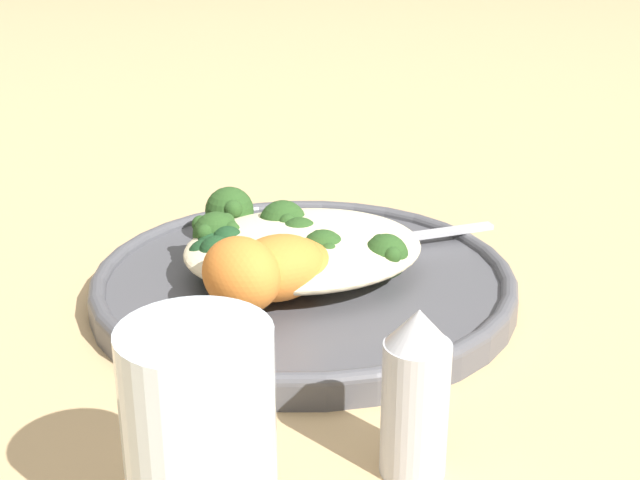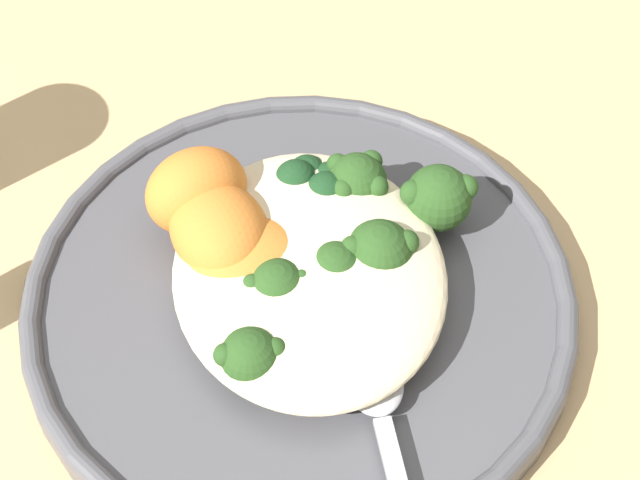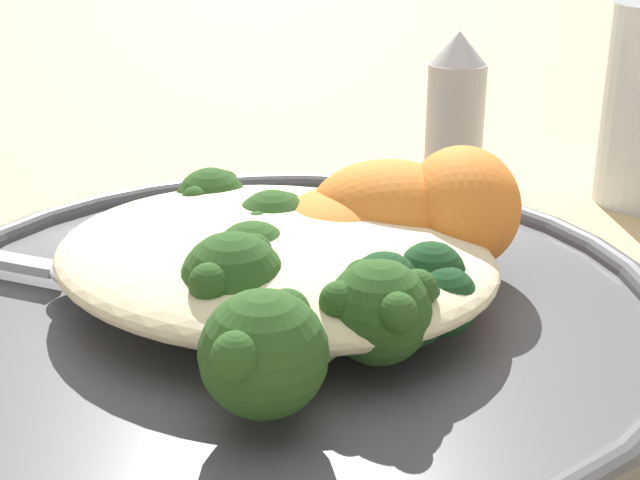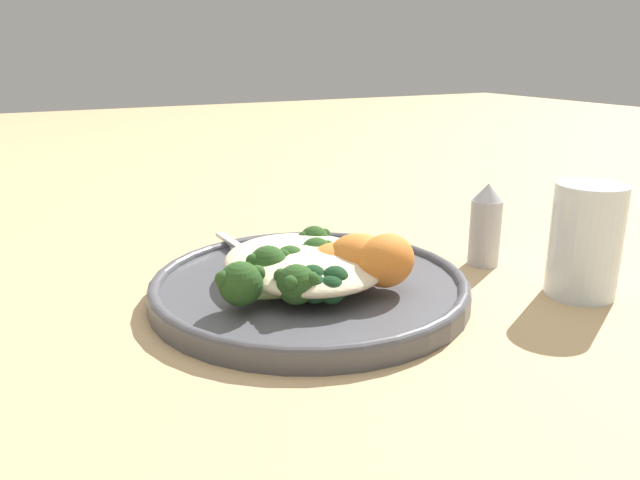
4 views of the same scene
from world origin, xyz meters
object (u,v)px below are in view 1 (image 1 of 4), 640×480
at_px(broccoli_stalk_0, 347,262).
at_px(salt_shaker, 416,394).
at_px(broccoli_stalk_4, 232,222).
at_px(sweet_potato_chunk_0, 290,265).
at_px(broccoli_stalk_1, 307,257).
at_px(broccoli_stalk_5, 220,239).
at_px(broccoli_stalk_2, 288,246).
at_px(quinoa_mound, 303,248).
at_px(water_glass, 200,443).
at_px(kale_tuft, 218,251).
at_px(plate, 304,282).
at_px(broccoli_stalk_3, 280,229).
at_px(spoon, 389,237).
at_px(sweet_potato_chunk_2, 278,268).
at_px(sweet_potato_chunk_1, 241,274).

distance_m(broccoli_stalk_0, salt_shaker, 0.19).
bearing_deg(broccoli_stalk_4, sweet_potato_chunk_0, -163.36).
distance_m(broccoli_stalk_1, broccoli_stalk_5, 0.07).
height_order(broccoli_stalk_2, salt_shaker, salt_shaker).
bearing_deg(broccoli_stalk_5, broccoli_stalk_2, -128.23).
relative_size(quinoa_mound, water_glass, 1.56).
height_order(broccoli_stalk_1, broccoli_stalk_4, broccoli_stalk_4).
xyz_separation_m(kale_tuft, salt_shaker, (-0.05, 0.22, 0.01)).
bearing_deg(kale_tuft, broccoli_stalk_5, -103.93).
height_order(plate, broccoli_stalk_5, broccoli_stalk_5).
relative_size(broccoli_stalk_1, water_glass, 0.72).
xyz_separation_m(broccoli_stalk_2, sweet_potato_chunk_0, (0.01, 0.04, 0.00)).
distance_m(plate, broccoli_stalk_0, 0.04).
relative_size(quinoa_mound, broccoli_stalk_3, 1.99).
bearing_deg(broccoli_stalk_4, broccoli_stalk_1, -151.06).
height_order(sweet_potato_chunk_0, water_glass, water_glass).
height_order(broccoli_stalk_0, water_glass, water_glass).
height_order(plate, water_glass, water_glass).
bearing_deg(kale_tuft, sweet_potato_chunk_0, 134.25).
xyz_separation_m(sweet_potato_chunk_0, water_glass, (0.09, 0.21, 0.02)).
xyz_separation_m(broccoli_stalk_5, spoon, (-0.13, 0.00, -0.01)).
relative_size(kale_tuft, water_glass, 0.40).
bearing_deg(broccoli_stalk_0, broccoli_stalk_1, 164.57).
height_order(sweet_potato_chunk_0, sweet_potato_chunk_2, sweet_potato_chunk_2).
xyz_separation_m(broccoli_stalk_4, water_glass, (0.07, 0.30, 0.02)).
height_order(broccoli_stalk_0, broccoli_stalk_3, broccoli_stalk_3).
bearing_deg(broccoli_stalk_3, plate, -133.10).
height_order(sweet_potato_chunk_2, spoon, sweet_potato_chunk_2).
bearing_deg(quinoa_mound, broccoli_stalk_3, -74.96).
height_order(broccoli_stalk_1, spoon, broccoli_stalk_1).
xyz_separation_m(quinoa_mound, kale_tuft, (0.06, -0.01, 0.00)).
distance_m(broccoli_stalk_0, spoon, 0.08).
bearing_deg(water_glass, kale_tuft, -102.48).
relative_size(sweet_potato_chunk_1, spoon, 0.47).
bearing_deg(broccoli_stalk_5, broccoli_stalk_4, -39.26).
height_order(broccoli_stalk_2, broccoli_stalk_3, broccoli_stalk_3).
distance_m(broccoli_stalk_5, sweet_potato_chunk_1, 0.08).
distance_m(sweet_potato_chunk_2, spoon, 0.12).
relative_size(broccoli_stalk_3, sweet_potato_chunk_1, 1.48).
relative_size(broccoli_stalk_5, sweet_potato_chunk_2, 1.31).
bearing_deg(broccoli_stalk_4, salt_shaker, -168.76).
distance_m(quinoa_mound, broccoli_stalk_5, 0.06).
xyz_separation_m(broccoli_stalk_4, sweet_potato_chunk_2, (-0.01, 0.10, 0.01)).
bearing_deg(salt_shaker, plate, -90.95).
height_order(quinoa_mound, broccoli_stalk_1, broccoli_stalk_1).
bearing_deg(broccoli_stalk_2, water_glass, -146.92).
relative_size(broccoli_stalk_1, salt_shaker, 0.86).
bearing_deg(sweet_potato_chunk_0, broccoli_stalk_2, -103.64).
xyz_separation_m(broccoli_stalk_3, kale_tuft, (0.05, 0.02, -0.00)).
xyz_separation_m(broccoli_stalk_1, broccoli_stalk_3, (0.01, -0.05, 0.00)).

